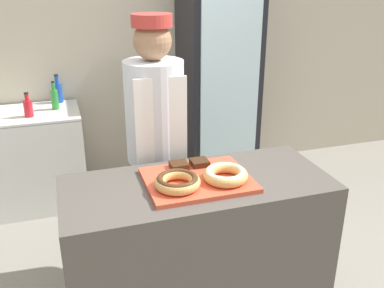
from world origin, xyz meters
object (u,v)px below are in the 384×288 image
object	(u,v)px
brownie_back_left	(179,165)
bottle_blue	(58,92)
brownie_back_right	(199,163)
baker_person	(156,146)
bottle_green	(55,98)
beverage_fridge	(218,84)
donut_chocolate_glaze	(177,181)
chest_freezer	(23,160)
serving_tray	(198,180)
bottle_red	(28,107)
donut_light_glaze	(226,174)

from	to	relation	value
brownie_back_left	bottle_blue	bearing A→B (deg)	107.93
brownie_back_left	brownie_back_right	bearing A→B (deg)	0.00
baker_person	bottle_green	distance (m)	1.39
brownie_back_right	beverage_fridge	xyz separation A→B (m)	(0.73, 1.61, 0.02)
donut_chocolate_glaze	bottle_blue	distance (m)	2.14
brownie_back_left	baker_person	world-z (taller)	baker_person
bottle_green	chest_freezer	bearing A→B (deg)	-174.78
beverage_fridge	serving_tray	bearing A→B (deg)	-114.13
brownie_back_left	bottle_green	bearing A→B (deg)	111.06
chest_freezer	bottle_red	xyz separation A→B (m)	(0.12, -0.12, 0.51)
donut_chocolate_glaze	donut_light_glaze	bearing A→B (deg)	0.00
bottle_red	bottle_green	xyz separation A→B (m)	(0.21, 0.15, 0.02)
serving_tray	baker_person	distance (m)	0.55
serving_tray	donut_chocolate_glaze	xyz separation A→B (m)	(-0.13, -0.07, 0.05)
donut_chocolate_glaze	bottle_blue	bearing A→B (deg)	104.34
bottle_blue	baker_person	bearing A→B (deg)	-68.95
donut_light_glaze	beverage_fridge	bearing A→B (deg)	70.22
bottle_red	donut_light_glaze	bearing A→B (deg)	-58.87
beverage_fridge	bottle_blue	world-z (taller)	beverage_fridge
donut_light_glaze	bottle_blue	world-z (taller)	bottle_blue
serving_tray	baker_person	world-z (taller)	baker_person
beverage_fridge	bottle_blue	size ratio (longest dim) A/B	7.64
brownie_back_right	bottle_green	distance (m)	1.81
bottle_green	donut_light_glaze	bearing A→B (deg)	-66.12
bottle_red	chest_freezer	bearing A→B (deg)	135.35
donut_chocolate_glaze	baker_person	size ratio (longest dim) A/B	0.14
brownie_back_right	bottle_red	world-z (taller)	bottle_red
bottle_red	bottle_green	distance (m)	0.26
bottle_red	serving_tray	bearing A→B (deg)	-61.21
bottle_red	bottle_blue	world-z (taller)	bottle_blue
donut_chocolate_glaze	chest_freezer	bearing A→B (deg)	115.95
brownie_back_left	bottle_red	distance (m)	1.72
serving_tray	bottle_blue	xyz separation A→B (m)	(-0.66, 2.01, 0.02)
serving_tray	chest_freezer	xyz separation A→B (m)	(-1.02, 1.77, -0.50)
donut_light_glaze	bottle_green	xyz separation A→B (m)	(-0.83, 1.87, -0.02)
beverage_fridge	donut_light_glaze	bearing A→B (deg)	-109.78
donut_chocolate_glaze	baker_person	world-z (taller)	baker_person
baker_person	chest_freezer	xyz separation A→B (m)	(-0.93, 1.22, -0.49)
donut_light_glaze	bottle_green	world-z (taller)	bottle_green
serving_tray	beverage_fridge	size ratio (longest dim) A/B	0.28
brownie_back_right	bottle_red	bearing A→B (deg)	122.81
brownie_back_left	beverage_fridge	xyz separation A→B (m)	(0.85, 1.61, 0.02)
chest_freezer	bottle_green	size ratio (longest dim) A/B	4.24
baker_person	bottle_blue	xyz separation A→B (m)	(-0.56, 1.46, 0.03)
brownie_back_left	baker_person	size ratio (longest dim) A/B	0.05
serving_tray	brownie_back_right	distance (m)	0.16
beverage_fridge	bottle_blue	bearing A→B (deg)	170.33
donut_light_glaze	chest_freezer	bearing A→B (deg)	122.20
serving_tray	donut_light_glaze	bearing A→B (deg)	-27.45
donut_chocolate_glaze	bottle_blue	size ratio (longest dim) A/B	0.92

